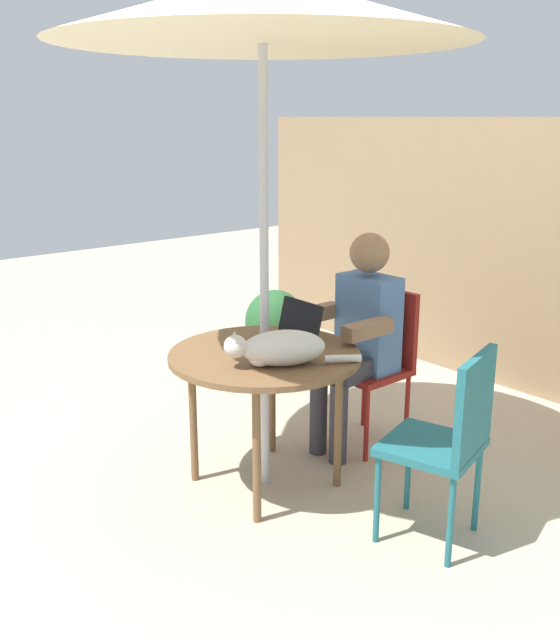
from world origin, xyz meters
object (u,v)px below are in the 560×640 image
object	(u,v)px
patio_umbrella	(263,10)
patio_table	(265,365)
laptop	(292,332)
chair_empty	(451,432)
potted_plant_near_fence	(275,335)
person_seated	(359,330)
cat	(278,349)
chair_occupied	(377,353)

from	to	relation	value
patio_umbrella	patio_table	bearing A→B (deg)	0.00
patio_umbrella	laptop	xyz separation A→B (m)	(-0.02, 0.20, -1.52)
chair_empty	patio_table	bearing A→B (deg)	-163.62
potted_plant_near_fence	person_seated	bearing A→B (deg)	-14.60
cat	potted_plant_near_fence	size ratio (longest dim) A/B	0.82
patio_table	patio_umbrella	distance (m)	1.65
laptop	cat	distance (m)	0.35
chair_occupied	cat	size ratio (longest dim) A/B	1.59
patio_table	patio_umbrella	world-z (taller)	patio_umbrella
patio_table	chair_empty	bearing A→B (deg)	16.38
patio_table	cat	size ratio (longest dim) A/B	1.70
patio_table	chair_empty	distance (m)	0.99
patio_umbrella	person_seated	bearing A→B (deg)	90.00
chair_occupied	person_seated	xyz separation A→B (m)	(0.00, -0.16, 0.17)
cat	potted_plant_near_fence	bearing A→B (deg)	140.77
chair_empty	laptop	xyz separation A→B (m)	(-0.96, -0.07, 0.25)
patio_table	person_seated	xyz separation A→B (m)	(0.00, 0.68, 0.05)
person_seated	chair_empty	bearing A→B (deg)	-23.22
patio_table	laptop	bearing A→B (deg)	96.85
patio_umbrella	cat	bearing A→B (deg)	-20.45
potted_plant_near_fence	laptop	bearing A→B (deg)	-35.82
patio_table	laptop	distance (m)	0.24
patio_umbrella	chair_empty	world-z (taller)	patio_umbrella
chair_occupied	laptop	world-z (taller)	laptop
chair_occupied	potted_plant_near_fence	world-z (taller)	chair_occupied
patio_umbrella	person_seated	distance (m)	1.74
patio_umbrella	cat	size ratio (longest dim) A/B	4.32
cat	chair_empty	bearing A→B (deg)	24.85
laptop	patio_table	bearing A→B (deg)	-83.15
chair_occupied	cat	bearing A→B (deg)	-78.17
person_seated	patio_umbrella	bearing A→B (deg)	-90.00
patio_table	patio_umbrella	xyz separation A→B (m)	(0.00, 0.00, 1.65)
patio_umbrella	person_seated	size ratio (longest dim) A/B	1.97
person_seated	chair_occupied	bearing A→B (deg)	90.00
patio_table	laptop	world-z (taller)	laptop
patio_table	person_seated	bearing A→B (deg)	90.00
chair_occupied	cat	xyz separation A→B (m)	(0.19, -0.91, 0.27)
cat	chair_occupied	bearing A→B (deg)	101.83
chair_occupied	potted_plant_near_fence	distance (m)	1.09
chair_empty	cat	xyz separation A→B (m)	(-0.75, -0.35, 0.27)
person_seated	potted_plant_near_fence	xyz separation A→B (m)	(-1.07, 0.28, -0.33)
person_seated	cat	size ratio (longest dim) A/B	2.19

